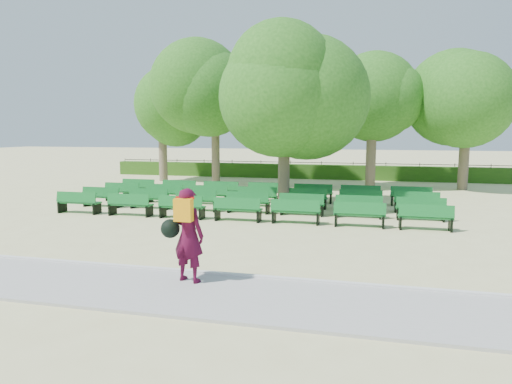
% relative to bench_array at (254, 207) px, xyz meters
% --- Properties ---
extents(ground, '(120.00, 120.00, 0.00)m').
position_rel_bench_array_xyz_m(ground, '(0.39, -1.95, -0.08)').
color(ground, '#CDC788').
extents(paving, '(30.00, 2.20, 0.06)m').
position_rel_bench_array_xyz_m(paving, '(0.39, -9.35, -0.05)').
color(paving, '#A4A3A0').
rests_on(paving, ground).
extents(curb, '(30.00, 0.12, 0.10)m').
position_rel_bench_array_xyz_m(curb, '(0.39, -8.20, -0.03)').
color(curb, silver).
rests_on(curb, ground).
extents(hedge, '(26.00, 0.70, 0.90)m').
position_rel_bench_array_xyz_m(hedge, '(0.39, 12.05, 0.37)').
color(hedge, '#2B5415').
rests_on(hedge, ground).
extents(fence, '(26.00, 0.10, 1.02)m').
position_rel_bench_array_xyz_m(fence, '(0.39, 12.45, -0.08)').
color(fence, black).
rests_on(fence, ground).
extents(tree_line, '(21.80, 6.80, 7.04)m').
position_rel_bench_array_xyz_m(tree_line, '(0.39, 8.05, -0.08)').
color(tree_line, '#2E6C1D').
rests_on(tree_line, ground).
extents(bench_array, '(1.64, 0.60, 1.02)m').
position_rel_bench_array_xyz_m(bench_array, '(0.00, 0.00, 0.00)').
color(bench_array, '#126725').
rests_on(bench_array, ground).
extents(tree_among, '(4.61, 4.61, 6.56)m').
position_rel_bench_array_xyz_m(tree_among, '(1.08, 0.59, 4.38)').
color(tree_among, brown).
rests_on(tree_among, ground).
extents(person, '(0.93, 0.60, 1.89)m').
position_rel_bench_array_xyz_m(person, '(0.83, -8.78, 0.95)').
color(person, '#440923').
rests_on(person, ground).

